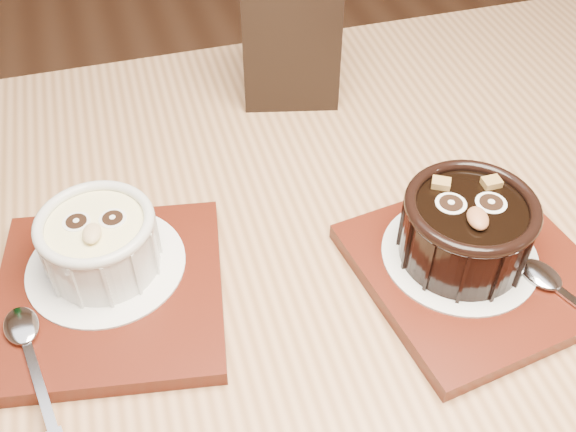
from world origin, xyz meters
name	(u,v)px	position (x,y,z in m)	size (l,w,h in m)	color
table	(305,359)	(0.20, -0.11, 0.66)	(1.22, 0.83, 0.75)	#986842
tray_left	(110,294)	(0.04, -0.06, 0.76)	(0.18, 0.18, 0.01)	#561A0E
doily_left	(106,265)	(0.04, -0.04, 0.77)	(0.13, 0.13, 0.00)	white
ramekin_white	(99,240)	(0.04, -0.04, 0.80)	(0.09, 0.09, 0.06)	silver
spoon_left	(32,361)	(-0.02, -0.12, 0.77)	(0.03, 0.13, 0.01)	silver
tray_right	(475,270)	(0.34, -0.13, 0.76)	(0.18, 0.18, 0.01)	#561A0E
doily_right	(459,254)	(0.33, -0.11, 0.77)	(0.13, 0.13, 0.00)	white
ramekin_dark	(467,226)	(0.33, -0.11, 0.80)	(0.11, 0.11, 0.06)	black
condiment_stand	(291,40)	(0.27, 0.17, 0.82)	(0.10, 0.06, 0.14)	black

